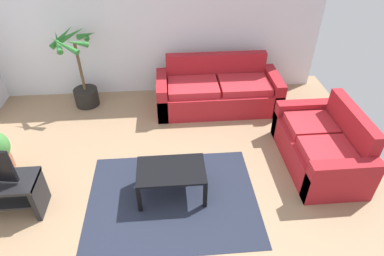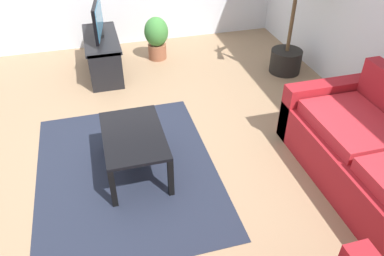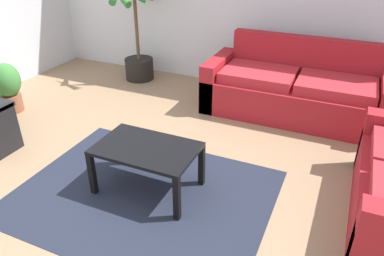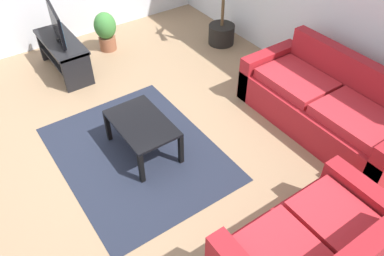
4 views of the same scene
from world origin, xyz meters
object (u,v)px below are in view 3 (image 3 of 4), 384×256
coffee_table (147,153)px  potted_plant_small (7,86)px  potted_palm (137,43)px  couch_main (296,91)px

coffee_table → potted_plant_small: (-2.40, 0.68, -0.03)m
coffee_table → potted_palm: potted_palm is taller
coffee_table → couch_main: bearing=66.4°
couch_main → potted_palm: potted_palm is taller
potted_palm → potted_plant_small: 1.89m
coffee_table → potted_palm: (-1.51, 2.34, 0.19)m
couch_main → potted_plant_small: 3.58m
potted_plant_small → potted_palm: bearing=61.9°
couch_main → potted_palm: 2.45m
couch_main → coffee_table: (-0.90, -2.07, 0.07)m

